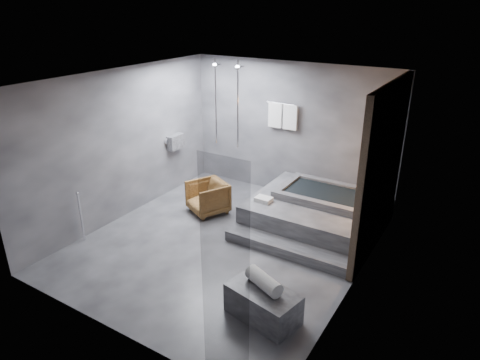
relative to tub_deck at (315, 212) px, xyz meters
The scene contains 7 objects.
room 2.02m from the tub_deck, 118.47° to the right, with size 5.00×5.04×2.82m.
tub_deck is the anchor object (origin of this frame).
tub_step 1.19m from the tub_deck, 90.00° to the right, with size 2.20×0.36×0.18m, color #353538.
concrete_bench 2.78m from the tub_deck, 81.41° to the right, with size 0.95×0.52×0.43m, color #2E2E31.
driftwood_chair 2.08m from the tub_deck, 162.58° to the right, with size 0.68×0.70×0.63m, color #452A11.
rolled_towel 2.73m from the tub_deck, 81.75° to the right, with size 0.20×0.20×0.56m, color silver.
deck_towel 1.00m from the tub_deck, 145.47° to the right, with size 0.30×0.22×0.08m, color silver.
Camera 1 is at (3.58, -5.31, 3.87)m, focal length 32.00 mm.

